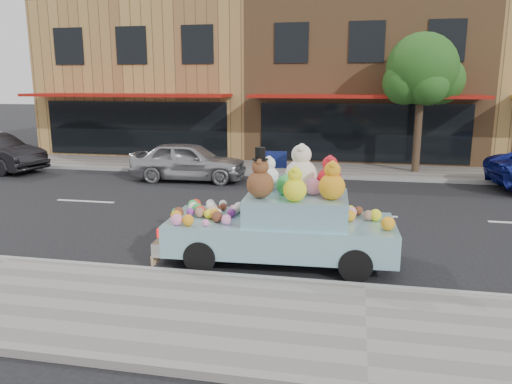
# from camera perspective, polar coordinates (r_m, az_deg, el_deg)

# --- Properties ---
(ground) EXTENTS (120.00, 120.00, 0.00)m
(ground) POSITION_cam_1_polar(r_m,az_deg,el_deg) (13.46, 12.07, -2.62)
(ground) COLOR black
(ground) RESTS_ON ground
(near_sidewalk) EXTENTS (60.00, 3.00, 0.12)m
(near_sidewalk) POSITION_cam_1_polar(r_m,az_deg,el_deg) (7.33, 12.47, -15.23)
(near_sidewalk) COLOR gray
(near_sidewalk) RESTS_ON ground
(far_sidewalk) EXTENTS (60.00, 3.00, 0.12)m
(far_sidewalk) POSITION_cam_1_polar(r_m,az_deg,el_deg) (19.80, 11.95, 2.35)
(far_sidewalk) COLOR gray
(far_sidewalk) RESTS_ON ground
(near_kerb) EXTENTS (60.00, 0.12, 0.13)m
(near_kerb) POSITION_cam_1_polar(r_m,az_deg,el_deg) (8.69, 12.33, -10.64)
(near_kerb) COLOR gray
(near_kerb) RESTS_ON ground
(far_kerb) EXTENTS (60.00, 0.12, 0.13)m
(far_kerb) POSITION_cam_1_polar(r_m,az_deg,el_deg) (18.32, 11.97, 1.57)
(far_kerb) COLOR gray
(far_kerb) RESTS_ON ground
(storefront_left) EXTENTS (10.00, 9.80, 7.30)m
(storefront_left) POSITION_cam_1_polar(r_m,az_deg,el_deg) (26.82, -10.19, 12.69)
(storefront_left) COLOR #AA8347
(storefront_left) RESTS_ON ground
(storefront_mid) EXTENTS (10.00, 9.80, 7.30)m
(storefront_mid) POSITION_cam_1_polar(r_m,az_deg,el_deg) (24.99, 12.26, 12.64)
(storefront_mid) COLOR olive
(storefront_mid) RESTS_ON ground
(street_tree) EXTENTS (3.00, 2.70, 5.22)m
(street_tree) POSITION_cam_1_polar(r_m,az_deg,el_deg) (19.69, 18.48, 12.57)
(street_tree) COLOR #38281C
(street_tree) RESTS_ON ground
(car_silver) EXTENTS (4.15, 1.81, 1.39)m
(car_silver) POSITION_cam_1_polar(r_m,az_deg,el_deg) (17.87, -7.71, 3.51)
(car_silver) COLOR #9F9FA3
(car_silver) RESTS_ON ground
(art_car) EXTENTS (4.56, 1.96, 2.28)m
(art_car) POSITION_cam_1_polar(r_m,az_deg,el_deg) (9.62, 3.05, -3.34)
(art_car) COLOR black
(art_car) RESTS_ON ground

